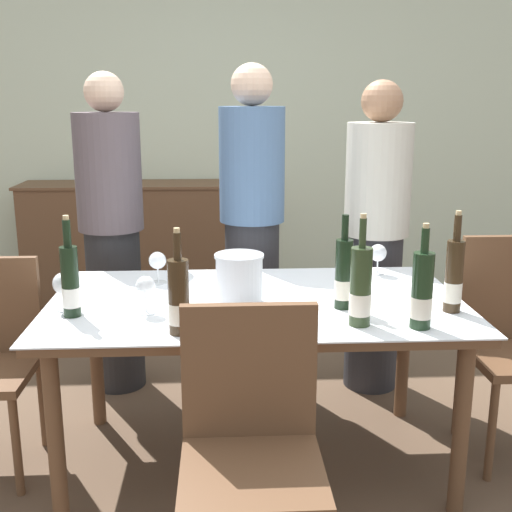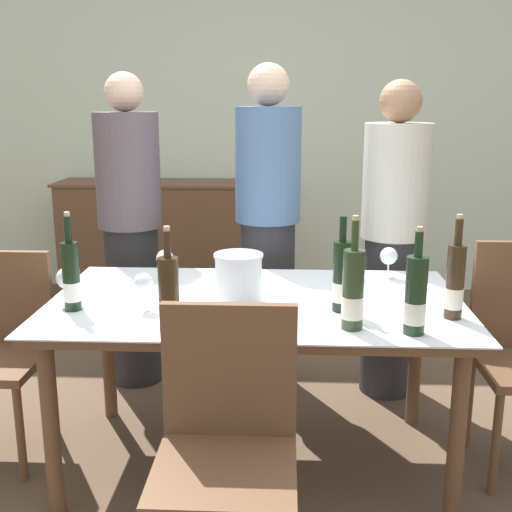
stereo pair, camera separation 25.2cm
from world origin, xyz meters
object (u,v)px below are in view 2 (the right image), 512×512
Objects in this scene: wine_glass_0 at (143,284)px; dining_table at (256,316)px; wine_bottle_1 at (455,283)px; wine_glass_2 at (165,259)px; wine_bottle_2 at (353,292)px; wine_bottle_4 at (341,278)px; wine_bottle_3 at (71,277)px; wine_bottle_5 at (416,297)px; person_guest_right at (393,243)px; sideboard_cabinet at (164,239)px; chair_near_front at (227,435)px; ice_bucket at (239,276)px; wine_glass_1 at (389,257)px; person_host at (131,233)px; wine_glass_3 at (67,279)px; wine_bottle_0 at (169,296)px; person_guest_left at (268,231)px.

dining_table is at bearing 19.08° from wine_glass_0.
wine_bottle_1 is 1.23m from wine_glass_2.
wine_bottle_2 is 0.19m from wine_bottle_4.
wine_bottle_5 is (1.25, -0.19, -0.00)m from wine_bottle_3.
wine_bottle_3 is 1.61m from person_guest_right.
wine_glass_0 is (-0.42, -0.14, 0.17)m from dining_table.
sideboard_cabinet is 1.78× the size of chair_near_front.
ice_bucket reaches higher than wine_glass_1.
sideboard_cabinet is 8.25× the size of ice_bucket.
person_host reaches higher than sideboard_cabinet.
sideboard_cabinet is 4.25× the size of wine_bottle_3.
wine_bottle_5 is 1.71m from person_host.
wine_glass_0 is at bearing -140.76° from person_guest_right.
sideboard_cabinet reaches higher than wine_glass_3.
wine_bottle_1 is at bearing -21.07° from wine_glass_2.
wine_bottle_1 is 0.43× the size of chair_near_front.
wine_bottle_2 is 0.79m from wine_glass_0.
wine_glass_2 is 1.17m from person_guest_right.
ice_bucket is 0.41m from wine_bottle_4.
person_host is 1.35m from person_guest_right.
dining_table is 11.35× the size of wine_glass_0.
person_host is (-0.64, 1.51, 0.30)m from chair_near_front.
sideboard_cabinet reaches higher than wine_glass_0.
sideboard_cabinet is at bearing 114.89° from wine_bottle_4.
wine_glass_2 is at bearing 147.95° from dining_table.
wine_glass_1 is at bearing 39.96° from wine_bottle_0.
person_host is at bearing 133.16° from wine_bottle_2.
wine_bottle_4 is 2.62× the size of wine_glass_1.
chair_near_front is 0.56× the size of person_guest_right.
person_guest_left is at bearing 115.33° from wine_bottle_5.
wine_glass_3 is (-0.73, -0.09, 0.17)m from dining_table.
wine_bottle_5 is at bearing -64.67° from person_guest_left.
wine_bottle_3 is at bearing 139.41° from chair_near_front.
ice_bucket is 1.40× the size of wine_glass_1.
wine_bottle_4 is (1.15, -2.49, 0.41)m from sideboard_cabinet.
wine_glass_0 is at bearing -73.66° from person_host.
chair_near_front is (0.37, -0.56, -0.30)m from wine_glass_0.
wine_bottle_5 is at bearing -62.99° from sideboard_cabinet.
wine_bottle_0 reaches higher than ice_bucket.
wine_bottle_5 reaches higher than wine_glass_1.
wine_glass_1 is at bearing 18.87° from wine_glass_3.
wine_bottle_1 is (0.80, -0.15, 0.03)m from ice_bucket.
wine_bottle_1 is 0.24× the size of person_host.
dining_table is at bearing -32.05° from wine_glass_2.
person_host reaches higher than chair_near_front.
dining_table is at bearing 159.71° from wine_bottle_4.
sideboard_cabinet is 10.87× the size of wine_glass_3.
sideboard_cabinet is at bearing 113.75° from wine_bottle_2.
wine_bottle_1 is 1.20m from person_guest_left.
wine_glass_2 is at bearing 47.61° from wine_glass_3.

